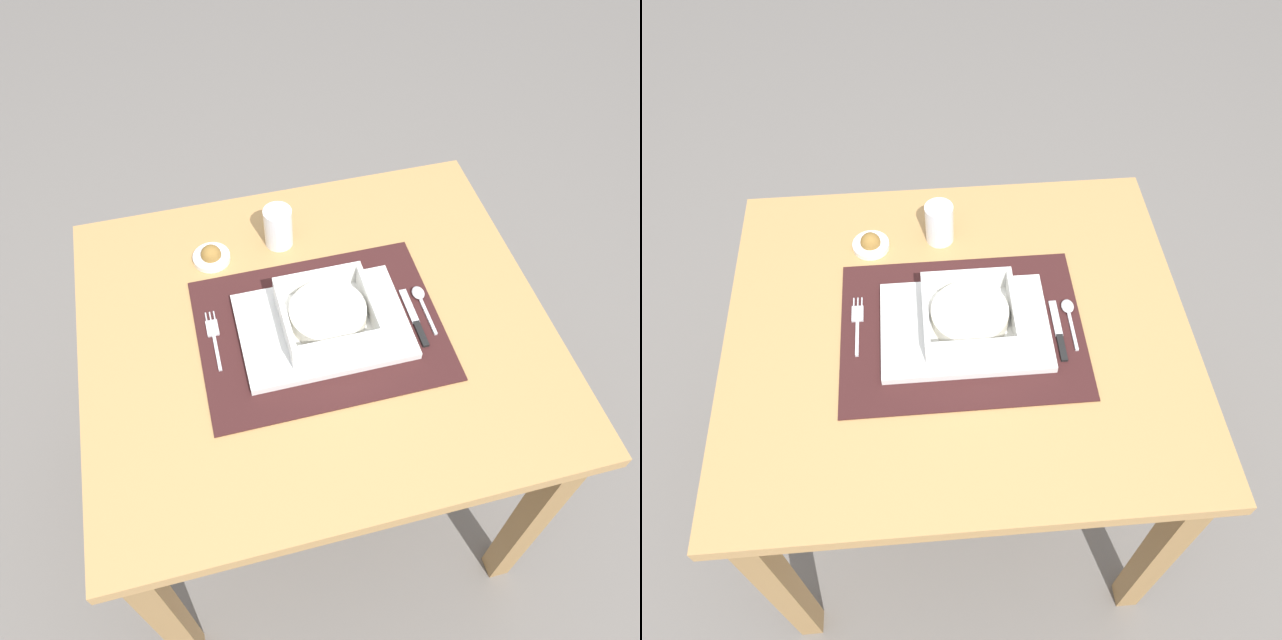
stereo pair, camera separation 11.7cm
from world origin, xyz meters
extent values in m
plane|color=slate|center=(0.00, 0.00, 0.00)|extent=(6.00, 6.00, 0.00)
cube|color=#B2844C|center=(0.00, 0.00, 0.71)|extent=(0.87, 0.77, 0.03)
cube|color=olive|center=(-0.38, -0.33, 0.35)|extent=(0.05, 0.05, 0.69)
cube|color=olive|center=(0.38, -0.33, 0.35)|extent=(0.05, 0.05, 0.69)
cube|color=olive|center=(-0.38, 0.33, 0.35)|extent=(0.05, 0.05, 0.69)
cube|color=olive|center=(0.38, 0.33, 0.35)|extent=(0.05, 0.05, 0.69)
cube|color=#381919|center=(0.01, -0.01, 0.72)|extent=(0.45, 0.34, 0.00)
cube|color=white|center=(0.01, -0.01, 0.73)|extent=(0.31, 0.22, 0.02)
cube|color=white|center=(0.02, -0.01, 0.74)|extent=(0.17, 0.17, 0.01)
cube|color=white|center=(-0.06, -0.01, 0.77)|extent=(0.01, 0.17, 0.05)
cube|color=white|center=(0.10, -0.01, 0.77)|extent=(0.01, 0.17, 0.05)
cube|color=white|center=(0.02, -0.09, 0.77)|extent=(0.15, 0.01, 0.05)
cube|color=white|center=(0.02, 0.07, 0.77)|extent=(0.15, 0.01, 0.05)
cylinder|color=silver|center=(0.02, -0.01, 0.77)|extent=(0.14, 0.14, 0.03)
cube|color=silver|center=(-0.19, -0.01, 0.73)|extent=(0.01, 0.08, 0.00)
cube|color=silver|center=(-0.19, 0.04, 0.73)|extent=(0.02, 0.04, 0.00)
cylinder|color=silver|center=(-0.19, 0.07, 0.73)|extent=(0.00, 0.02, 0.00)
cylinder|color=silver|center=(-0.19, 0.07, 0.73)|extent=(0.00, 0.02, 0.00)
cylinder|color=silver|center=(-0.18, 0.07, 0.73)|extent=(0.00, 0.02, 0.00)
cube|color=silver|center=(0.21, -0.03, 0.73)|extent=(0.01, 0.08, 0.00)
ellipsoid|color=silver|center=(0.21, 0.02, 0.73)|extent=(0.02, 0.03, 0.01)
cube|color=black|center=(0.18, -0.07, 0.73)|extent=(0.01, 0.06, 0.01)
cube|color=silver|center=(0.18, 0.00, 0.73)|extent=(0.01, 0.08, 0.00)
cube|color=#59331E|center=(0.16, -0.06, 0.73)|extent=(0.01, 0.05, 0.01)
cube|color=silver|center=(0.16, 0.01, 0.73)|extent=(0.01, 0.08, 0.00)
cylinder|color=white|center=(-0.02, 0.23, 0.76)|extent=(0.06, 0.06, 0.09)
cylinder|color=#C64C1E|center=(-0.02, 0.23, 0.76)|extent=(0.05, 0.05, 0.06)
cylinder|color=white|center=(-0.16, 0.22, 0.73)|extent=(0.07, 0.07, 0.01)
sphere|color=olive|center=(-0.16, 0.22, 0.74)|extent=(0.04, 0.04, 0.04)
camera|label=1|loc=(-0.17, -0.69, 1.69)|focal=35.99mm
camera|label=2|loc=(-0.05, -0.70, 1.69)|focal=35.99mm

